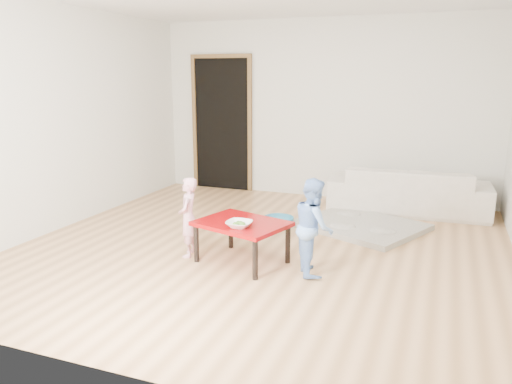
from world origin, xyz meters
The scene contains 13 objects.
floor centered at (0.00, 0.00, 0.00)m, with size 5.00×5.00×0.01m, color #A67647.
back_wall centered at (0.00, 2.50, 1.30)m, with size 5.00×0.02×2.60m, color silver.
left_wall centered at (-2.50, 0.00, 1.30)m, with size 0.02×5.00×2.60m, color silver.
doorway centered at (-1.60, 2.48, 1.02)m, with size 1.02×0.08×2.11m, color brown, non-canonical shape.
sofa centered at (1.32, 2.05, 0.30)m, with size 2.06×0.81×0.60m, color silver.
cushion centered at (1.07, 1.92, 0.46)m, with size 0.45×0.40×0.12m, color orange.
red_table centered at (-0.04, -0.48, 0.21)m, with size 0.83×0.62×0.41m, color #8F0709, non-canonical shape.
bowl centered at (0.01, -0.66, 0.44)m, with size 0.24×0.24×0.06m, color white.
broccoli centered at (0.01, -0.66, 0.44)m, with size 0.12×0.12×0.06m, color #2D5919, non-canonical shape.
child_pink centered at (-0.61, -0.50, 0.40)m, with size 0.29×0.19×0.81m, color pink.
child_blue centered at (0.68, -0.49, 0.45)m, with size 0.44×0.34×0.90m, color #6B9CFA.
basin centered at (-0.08, 0.78, 0.06)m, with size 0.37×0.37×0.12m, color teal.
blanket centered at (0.86, 1.07, 0.03)m, with size 1.33×1.11×0.07m, color #BCB4A6, non-canonical shape.
Camera 1 is at (1.74, -4.74, 1.79)m, focal length 35.00 mm.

